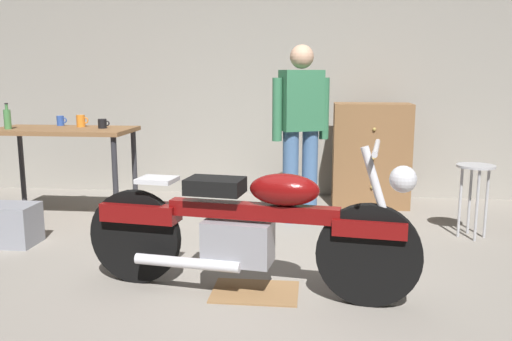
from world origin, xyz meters
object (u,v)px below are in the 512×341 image
object	(u,v)px
person_standing	(301,126)
bottle	(7,119)
motorcycle	(248,226)
mug_blue_enamel	(61,121)
mug_black_matte	(103,124)
shop_stool	(475,181)
storage_bin	(10,225)
mug_orange_travel	(81,121)
wooden_dresser	(371,155)

from	to	relation	value
person_standing	bottle	xyz separation A→B (m)	(-2.69, -0.37, 0.07)
motorcycle	mug_blue_enamel	bearing A→B (deg)	147.45
mug_black_matte	bottle	distance (m)	0.86
mug_blue_enamel	shop_stool	bearing A→B (deg)	-5.38
motorcycle	person_standing	world-z (taller)	person_standing
person_standing	mug_black_matte	world-z (taller)	person_standing
bottle	motorcycle	bearing A→B (deg)	-30.11
storage_bin	mug_blue_enamel	distance (m)	1.26
mug_blue_enamel	mug_orange_travel	bearing A→B (deg)	-20.76
person_standing	shop_stool	world-z (taller)	person_standing
bottle	storage_bin	bearing A→B (deg)	-62.92
shop_stool	storage_bin	bearing A→B (deg)	-170.77
mug_blue_enamel	mug_black_matte	distance (m)	0.56
storage_bin	mug_orange_travel	size ratio (longest dim) A/B	3.71
wooden_dresser	bottle	xyz separation A→B (m)	(-3.43, -1.08, 0.45)
mug_orange_travel	bottle	size ratio (longest dim) A/B	0.49
shop_stool	bottle	distance (m)	4.23
mug_blue_enamel	mug_orange_travel	world-z (taller)	mug_orange_travel
mug_blue_enamel	person_standing	bearing A→B (deg)	-0.10
storage_bin	mug_black_matte	world-z (taller)	mug_black_matte
mug_orange_travel	bottle	xyz separation A→B (m)	(-0.58, -0.28, 0.04)
motorcycle	shop_stool	xyz separation A→B (m)	(1.78, 1.41, 0.05)
storage_bin	mug_blue_enamel	size ratio (longest dim) A/B	4.25
shop_stool	wooden_dresser	distance (m)	1.32
person_standing	shop_stool	bearing A→B (deg)	141.26
wooden_dresser	mug_orange_travel	size ratio (longest dim) A/B	9.27
mug_black_matte	mug_orange_travel	bearing A→B (deg)	155.75
mug_black_matte	bottle	size ratio (longest dim) A/B	0.46
storage_bin	bottle	size ratio (longest dim) A/B	1.83
motorcycle	storage_bin	xyz separation A→B (m)	(-2.10, 0.78, -0.28)
mug_black_matte	mug_orange_travel	world-z (taller)	mug_orange_travel
person_standing	bottle	world-z (taller)	person_standing
storage_bin	mug_blue_enamel	xyz separation A→B (m)	(0.01, 1.00, 0.78)
storage_bin	mug_black_matte	distance (m)	1.22
shop_stool	storage_bin	size ratio (longest dim) A/B	1.45
shop_stool	storage_bin	world-z (taller)	shop_stool
bottle	person_standing	bearing A→B (deg)	7.91
mug_black_matte	bottle	world-z (taller)	bottle
shop_stool	storage_bin	distance (m)	3.95
person_standing	shop_stool	size ratio (longest dim) A/B	2.61
person_standing	shop_stool	xyz separation A→B (m)	(1.51, -0.36, -0.43)
wooden_dresser	mug_blue_enamel	xyz separation A→B (m)	(-3.10, -0.71, 0.40)
wooden_dresser	storage_bin	distance (m)	3.57
wooden_dresser	mug_blue_enamel	distance (m)	3.20
person_standing	bottle	size ratio (longest dim) A/B	6.93
motorcycle	mug_blue_enamel	size ratio (longest dim) A/B	21.06
storage_bin	shop_stool	bearing A→B (deg)	9.23
mug_orange_travel	bottle	distance (m)	0.65
motorcycle	mug_black_matte	bearing A→B (deg)	143.00
storage_bin	motorcycle	bearing A→B (deg)	-20.46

